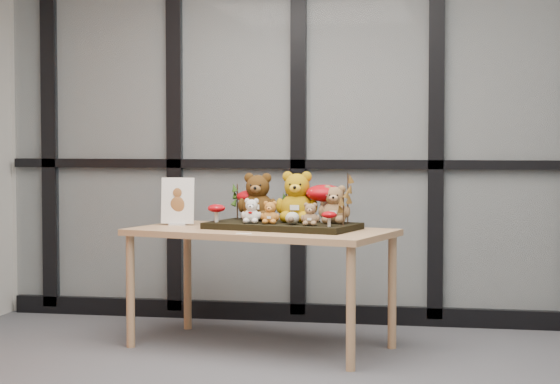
% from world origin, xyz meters
% --- Properties ---
extents(room_shell, '(5.00, 5.00, 5.00)m').
position_xyz_m(room_shell, '(0.00, 0.00, 1.68)').
color(room_shell, '#B3B1A9').
rests_on(room_shell, floor).
extents(glass_partition, '(4.90, 0.06, 2.78)m').
position_xyz_m(glass_partition, '(-0.00, 2.47, 1.42)').
color(glass_partition, '#2D383F').
rests_on(glass_partition, floor).
extents(display_table, '(1.62, 1.10, 0.69)m').
position_xyz_m(display_table, '(-0.52, 1.58, 0.63)').
color(display_table, tan).
rests_on(display_table, floor).
extents(diorama_tray, '(0.93, 0.63, 0.04)m').
position_xyz_m(diorama_tray, '(-0.40, 1.61, 0.71)').
color(diorama_tray, black).
rests_on(diorama_tray, display_table).
extents(bear_pooh_yellow, '(0.30, 0.28, 0.33)m').
position_xyz_m(bear_pooh_yellow, '(-0.32, 1.68, 0.89)').
color(bear_pooh_yellow, '#AC800A').
rests_on(bear_pooh_yellow, diorama_tray).
extents(bear_brown_medium, '(0.29, 0.27, 0.31)m').
position_xyz_m(bear_brown_medium, '(-0.57, 1.74, 0.89)').
color(bear_brown_medium, '#43280D').
rests_on(bear_brown_medium, diorama_tray).
extents(bear_tan_back, '(0.22, 0.21, 0.24)m').
position_xyz_m(bear_tan_back, '(-0.09, 1.62, 0.85)').
color(bear_tan_back, olive).
rests_on(bear_tan_back, diorama_tray).
extents(bear_small_yellow, '(0.13, 0.12, 0.14)m').
position_xyz_m(bear_small_yellow, '(-0.45, 1.52, 0.80)').
color(bear_small_yellow, '#B76E26').
rests_on(bear_small_yellow, diorama_tray).
extents(bear_white_bow, '(0.14, 0.14, 0.16)m').
position_xyz_m(bear_white_bow, '(-0.56, 1.54, 0.81)').
color(bear_white_bow, silver).
rests_on(bear_white_bow, diorama_tray).
extents(bear_beige_small, '(0.13, 0.12, 0.14)m').
position_xyz_m(bear_beige_small, '(-0.21, 1.45, 0.80)').
color(bear_beige_small, olive).
rests_on(bear_beige_small, diorama_tray).
extents(plush_cream_hedgehog, '(0.07, 0.07, 0.08)m').
position_xyz_m(plush_cream_hedgehog, '(-0.32, 1.50, 0.77)').
color(plush_cream_hedgehog, beige).
rests_on(plush_cream_hedgehog, diorama_tray).
extents(mushroom_back_left, '(0.18, 0.18, 0.20)m').
position_xyz_m(mushroom_back_left, '(-0.63, 1.81, 0.83)').
color(mushroom_back_left, '#9B050C').
rests_on(mushroom_back_left, diorama_tray).
extents(mushroom_back_right, '(0.22, 0.22, 0.24)m').
position_xyz_m(mushroom_back_right, '(-0.16, 1.68, 0.85)').
color(mushroom_back_right, '#9B050C').
rests_on(mushroom_back_right, diorama_tray).
extents(mushroom_front_left, '(0.10, 0.10, 0.12)m').
position_xyz_m(mushroom_front_left, '(-0.78, 1.59, 0.79)').
color(mushroom_front_left, '#9B050C').
rests_on(mushroom_front_left, diorama_tray).
extents(mushroom_front_right, '(0.08, 0.08, 0.09)m').
position_xyz_m(mushroom_front_right, '(-0.10, 1.41, 0.78)').
color(mushroom_front_right, '#9B050C').
rests_on(mushroom_front_right, diorama_tray).
extents(sprig_green_far_left, '(0.05, 0.05, 0.21)m').
position_xyz_m(sprig_green_far_left, '(-0.71, 1.81, 0.84)').
color(sprig_green_far_left, black).
rests_on(sprig_green_far_left, diorama_tray).
extents(sprig_green_mid_left, '(0.05, 0.05, 0.21)m').
position_xyz_m(sprig_green_mid_left, '(-0.58, 1.82, 0.83)').
color(sprig_green_mid_left, black).
rests_on(sprig_green_mid_left, diorama_tray).
extents(sprig_dry_far_right, '(0.05, 0.05, 0.29)m').
position_xyz_m(sprig_dry_far_right, '(-0.02, 1.60, 0.88)').
color(sprig_dry_far_right, brown).
rests_on(sprig_dry_far_right, diorama_tray).
extents(sprig_dry_mid_right, '(0.05, 0.05, 0.20)m').
position_xyz_m(sprig_dry_mid_right, '(-0.03, 1.49, 0.83)').
color(sprig_dry_mid_right, brown).
rests_on(sprig_dry_mid_right, diorama_tray).
extents(sprig_green_centre, '(0.05, 0.05, 0.20)m').
position_xyz_m(sprig_green_centre, '(-0.41, 1.78, 0.83)').
color(sprig_green_centre, black).
rests_on(sprig_green_centre, diorama_tray).
extents(sign_holder, '(0.20, 0.06, 0.29)m').
position_xyz_m(sign_holder, '(-1.07, 1.75, 0.83)').
color(sign_holder, silver).
rests_on(sign_holder, display_table).
extents(label_card, '(0.08, 0.03, 0.00)m').
position_xyz_m(label_card, '(-0.55, 1.29, 0.70)').
color(label_card, white).
rests_on(label_card, display_table).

